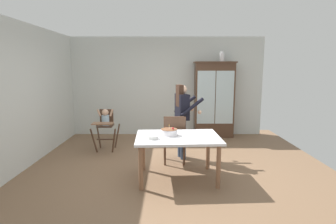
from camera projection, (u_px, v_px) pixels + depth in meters
name	position (u px, v px, depth m)	size (l,w,h in m)	color
ground_plane	(166.00, 167.00, 5.07)	(6.24, 6.24, 0.00)	brown
wall_back	(167.00, 87.00, 7.44)	(5.32, 0.06, 2.70)	silver
wall_left	(22.00, 96.00, 4.86)	(0.06, 5.32, 2.70)	silver
china_cabinet	(215.00, 99.00, 7.23)	(1.10, 0.48, 2.03)	#4C3323
ceramic_vase	(223.00, 57.00, 7.05)	(0.13, 0.13, 0.27)	white
high_chair_with_toddler	(106.00, 122.00, 6.05)	(0.58, 0.68, 0.95)	#4C3323
adult_person	(183.00, 112.00, 5.46)	(0.61, 0.60, 1.53)	#33425B
dining_table	(179.00, 142.00, 4.46)	(1.43, 1.06, 0.74)	silver
birthday_cake	(170.00, 132.00, 4.51)	(0.28, 0.28, 0.19)	white
serving_bowl	(154.00, 137.00, 4.28)	(0.18, 0.18, 0.06)	silver
dining_chair_far_side	(175.00, 136.00, 5.18)	(0.45, 0.45, 0.96)	#4C3323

